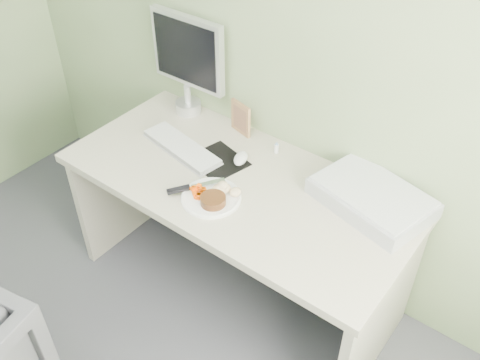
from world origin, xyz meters
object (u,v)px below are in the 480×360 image
Objects in this scene: scanner at (372,198)px; monitor at (188,60)px; desk at (237,211)px; plate at (211,198)px.

monitor is at bearing -171.65° from scanner.
monitor reaches higher than scanner.
desk is 3.38× the size of scanner.
desk is 3.10× the size of monitor.
scanner is at bearing -5.34° from monitor.
plate is 0.54× the size of scanner.
plate is 0.50× the size of monitor.
desk is 0.25m from plate.
desk is at bearing 85.47° from plate.
monitor reaches higher than desk.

